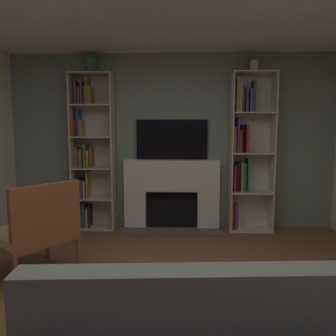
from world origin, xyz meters
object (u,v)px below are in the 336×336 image
vase_with_flowers (254,64)px  potted_plant (91,62)px  armchair (36,229)px  tv (172,139)px  fireplace (172,193)px  bookshelf_right (246,150)px  bookshelf_left (89,154)px

vase_with_flowers → potted_plant: bearing=180.0°
armchair → tv: bearing=54.4°
fireplace → vase_with_flowers: 2.15m
fireplace → bookshelf_right: 1.24m
bookshelf_left → vase_with_flowers: (2.36, -0.04, 1.25)m
fireplace → tv: 0.78m
fireplace → armchair: bearing=-126.9°
bookshelf_right → vase_with_flowers: 1.20m
tv → bookshelf_right: bookshelf_right is taller
bookshelf_right → tv: bearing=175.1°
potted_plant → bookshelf_right: bearing=0.7°
tv → vase_with_flowers: size_ratio=3.72×
fireplace → bookshelf_left: size_ratio=0.66×
tv → bookshelf_left: bookshelf_left is taller
armchair → potted_plant: bearing=85.1°
tv → armchair: tv is taller
bookshelf_left → armchair: size_ratio=2.34×
bookshelf_left → vase_with_flowers: vase_with_flowers is taller
tv → armchair: 2.36m
fireplace → vase_with_flowers: (1.14, -0.04, 1.82)m
tv → bookshelf_right: bearing=-4.9°
vase_with_flowers → tv: bearing=173.9°
bookshelf_left → tv: bearing=4.0°
vase_with_flowers → bookshelf_left: bearing=179.1°
potted_plant → vase_with_flowers: bearing=-0.0°
tv → vase_with_flowers: (1.14, -0.12, 1.04)m
bookshelf_right → fireplace: bearing=179.4°
bookshelf_left → fireplace: bearing=0.2°
fireplace → tv: bearing=90.0°
potted_plant → bookshelf_left: bearing=152.5°
armchair → fireplace: bearing=53.1°
vase_with_flowers → armchair: bearing=-145.4°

